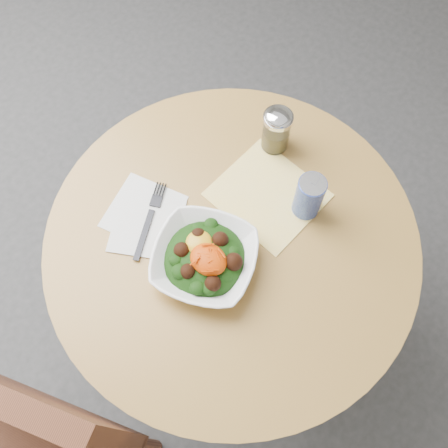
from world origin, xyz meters
name	(u,v)px	position (x,y,z in m)	size (l,w,h in m)	color
ground	(229,316)	(0.00, 0.00, 0.00)	(6.00, 6.00, 0.00)	#2F3032
table	(231,266)	(0.00, 0.00, 0.55)	(0.90, 0.90, 0.75)	black
cloth_napkin	(268,195)	(0.00, 0.15, 0.75)	(0.25, 0.23, 0.00)	yellow
paper_napkins	(145,218)	(-0.20, -0.08, 0.75)	(0.24, 0.23, 0.00)	silver
salad_bowl	(205,258)	(-0.01, -0.09, 0.78)	(0.30, 0.30, 0.09)	white
fork	(150,218)	(-0.19, -0.08, 0.76)	(0.10, 0.20, 0.00)	black
spice_shaker	(276,130)	(-0.07, 0.28, 0.82)	(0.07, 0.07, 0.13)	silver
beverage_can	(309,197)	(0.10, 0.17, 0.81)	(0.07, 0.07, 0.13)	#0D1D99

